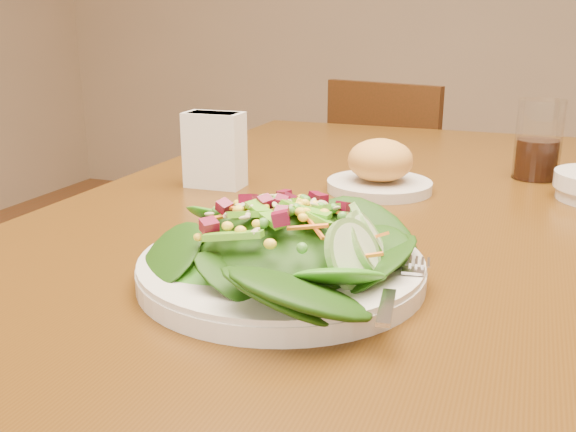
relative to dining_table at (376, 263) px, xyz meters
name	(u,v)px	position (x,y,z in m)	size (l,w,h in m)	color
dining_table	(376,263)	(0.00, 0.00, 0.00)	(0.90, 1.40, 0.75)	#472A0C
chair_far	(396,205)	(-0.17, 1.05, -0.21)	(0.48, 0.48, 0.84)	#401C0B
salad_plate	(290,252)	(-0.02, -0.34, 0.13)	(0.30, 0.30, 0.09)	silver
bread_plate	(380,170)	(-0.01, 0.06, 0.14)	(0.17, 0.17, 0.08)	silver
drinking_glass	(538,145)	(0.22, 0.24, 0.16)	(0.08, 0.08, 0.13)	silver
napkin_holder	(215,148)	(-0.27, -0.01, 0.17)	(0.09, 0.05, 0.12)	white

